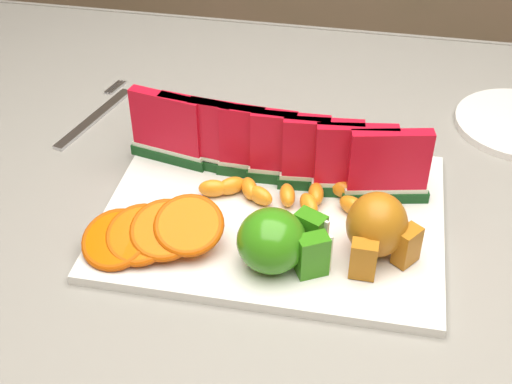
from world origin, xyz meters
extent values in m
cube|color=#4D381B|center=(0.00, 0.00, 0.73)|extent=(1.40, 0.90, 0.03)
cube|color=#4D381B|center=(-0.64, 0.39, 0.36)|extent=(0.06, 0.06, 0.72)
cube|color=gray|center=(0.00, 0.00, 0.75)|extent=(1.52, 1.02, 0.01)
cube|color=gray|center=(0.00, 0.51, 0.66)|extent=(1.52, 0.01, 0.20)
cube|color=silver|center=(-0.02, -0.01, 0.76)|extent=(0.40, 0.30, 0.01)
ellipsoid|color=#198D09|center=(-0.01, -0.10, 0.80)|extent=(0.08, 0.08, 0.07)
cube|color=#198D09|center=(0.03, -0.11, 0.80)|extent=(0.04, 0.03, 0.05)
cube|color=beige|center=(0.04, -0.11, 0.80)|extent=(0.03, 0.02, 0.05)
cube|color=#198D09|center=(0.03, -0.07, 0.80)|extent=(0.04, 0.03, 0.05)
cube|color=beige|center=(0.03, -0.07, 0.80)|extent=(0.03, 0.02, 0.05)
ellipsoid|color=#95820A|center=(0.10, -0.06, 0.81)|extent=(0.09, 0.09, 0.07)
cube|color=#95820A|center=(0.09, -0.10, 0.79)|extent=(0.03, 0.02, 0.04)
cube|color=#95820A|center=(0.13, -0.07, 0.79)|extent=(0.03, 0.03, 0.04)
cube|color=silver|center=(-0.32, 0.15, 0.76)|extent=(0.06, 0.17, 0.00)
cube|color=silver|center=(-0.32, 0.24, 0.76)|extent=(0.01, 0.04, 0.00)
cube|color=silver|center=(-0.32, 0.24, 0.76)|extent=(0.01, 0.04, 0.00)
cube|color=silver|center=(-0.31, 0.24, 0.76)|extent=(0.01, 0.04, 0.00)
cube|color=#0E360F|center=(-0.18, 0.07, 0.78)|extent=(0.11, 0.04, 0.01)
cube|color=silver|center=(-0.18, 0.07, 0.79)|extent=(0.10, 0.04, 0.01)
cube|color=red|center=(-0.18, 0.07, 0.83)|extent=(0.10, 0.04, 0.08)
cube|color=#0E360F|center=(-0.14, 0.06, 0.78)|extent=(0.11, 0.04, 0.01)
cube|color=silver|center=(-0.14, 0.06, 0.79)|extent=(0.10, 0.03, 0.01)
cube|color=red|center=(-0.14, 0.06, 0.83)|extent=(0.10, 0.03, 0.08)
cube|color=#0E360F|center=(-0.10, 0.06, 0.78)|extent=(0.11, 0.03, 0.01)
cube|color=silver|center=(-0.10, 0.06, 0.79)|extent=(0.10, 0.03, 0.01)
cube|color=red|center=(-0.10, 0.06, 0.83)|extent=(0.10, 0.02, 0.08)
cube|color=#0E360F|center=(-0.06, 0.05, 0.78)|extent=(0.11, 0.02, 0.01)
cube|color=silver|center=(-0.06, 0.05, 0.79)|extent=(0.10, 0.02, 0.01)
cube|color=red|center=(-0.06, 0.05, 0.83)|extent=(0.10, 0.02, 0.08)
cube|color=#0E360F|center=(-0.02, 0.05, 0.78)|extent=(0.11, 0.02, 0.01)
cube|color=silver|center=(-0.02, 0.05, 0.79)|extent=(0.10, 0.02, 0.01)
cube|color=red|center=(-0.02, 0.05, 0.83)|extent=(0.10, 0.02, 0.08)
cube|color=#0E360F|center=(0.02, 0.04, 0.78)|extent=(0.11, 0.03, 0.01)
cube|color=silver|center=(0.02, 0.04, 0.79)|extent=(0.10, 0.03, 0.01)
cube|color=red|center=(0.02, 0.04, 0.83)|extent=(0.10, 0.02, 0.08)
cube|color=#0E360F|center=(0.06, 0.04, 0.78)|extent=(0.11, 0.04, 0.01)
cube|color=silver|center=(0.06, 0.04, 0.79)|extent=(0.10, 0.03, 0.01)
cube|color=red|center=(0.06, 0.04, 0.83)|extent=(0.10, 0.03, 0.08)
cube|color=#0E360F|center=(0.10, 0.04, 0.78)|extent=(0.11, 0.04, 0.01)
cube|color=silver|center=(0.10, 0.04, 0.79)|extent=(0.10, 0.04, 0.01)
cube|color=red|center=(0.10, 0.04, 0.83)|extent=(0.10, 0.04, 0.08)
cylinder|color=#F73C00|center=(-0.19, -0.11, 0.79)|extent=(0.08, 0.08, 0.03)
torus|color=#C92F00|center=(-0.19, -0.11, 0.79)|extent=(0.09, 0.09, 0.04)
cylinder|color=#F73C00|center=(-0.16, -0.10, 0.79)|extent=(0.08, 0.07, 0.03)
torus|color=#C92F00|center=(-0.16, -0.10, 0.79)|extent=(0.09, 0.08, 0.04)
cylinder|color=#F73C00|center=(-0.13, -0.10, 0.80)|extent=(0.07, 0.07, 0.03)
torus|color=#C92F00|center=(-0.13, -0.10, 0.80)|extent=(0.08, 0.08, 0.04)
cylinder|color=#F73C00|center=(-0.11, -0.09, 0.80)|extent=(0.08, 0.08, 0.03)
torus|color=#C92F00|center=(-0.11, -0.09, 0.80)|extent=(0.09, 0.09, 0.04)
cylinder|color=#F73C00|center=(-0.13, 0.12, 0.78)|extent=(0.07, 0.07, 0.03)
torus|color=#C92F00|center=(-0.13, 0.12, 0.78)|extent=(0.07, 0.07, 0.03)
cylinder|color=#F73C00|center=(-0.08, 0.12, 0.79)|extent=(0.07, 0.07, 0.03)
torus|color=#C92F00|center=(-0.08, 0.12, 0.79)|extent=(0.08, 0.08, 0.03)
cylinder|color=#F73C00|center=(-0.03, 0.12, 0.79)|extent=(0.08, 0.08, 0.03)
torus|color=#C92F00|center=(-0.03, 0.12, 0.79)|extent=(0.09, 0.08, 0.03)
cylinder|color=#F73C00|center=(0.02, 0.12, 0.79)|extent=(0.08, 0.08, 0.03)
torus|color=#C92F00|center=(0.02, 0.12, 0.79)|extent=(0.09, 0.09, 0.03)
ellipsoid|color=#D54114|center=(-0.10, 0.00, 0.78)|extent=(0.04, 0.03, 0.02)
ellipsoid|color=#D54114|center=(-0.08, 0.01, 0.78)|extent=(0.04, 0.04, 0.02)
ellipsoid|color=#D54114|center=(-0.06, 0.01, 0.78)|extent=(0.03, 0.04, 0.02)
ellipsoid|color=#D54114|center=(-0.04, 0.00, 0.78)|extent=(0.04, 0.03, 0.02)
ellipsoid|color=#D54114|center=(-0.01, 0.01, 0.78)|extent=(0.03, 0.04, 0.02)
ellipsoid|color=#D54114|center=(0.02, -0.01, 0.78)|extent=(0.03, 0.04, 0.02)
ellipsoid|color=#D54114|center=(0.02, 0.01, 0.78)|extent=(0.02, 0.04, 0.02)
ellipsoid|color=#D54114|center=(0.05, 0.03, 0.78)|extent=(0.04, 0.03, 0.02)
ellipsoid|color=#D54114|center=(0.07, 0.00, 0.78)|extent=(0.04, 0.03, 0.02)
camera|label=1|loc=(0.08, -0.66, 1.32)|focal=50.00mm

